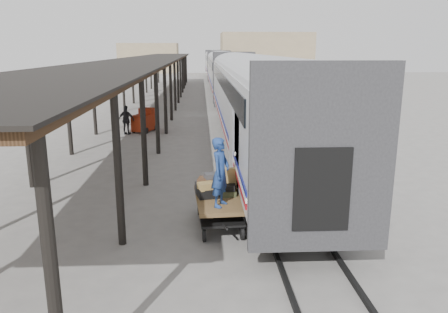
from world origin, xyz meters
The scene contains 11 objects.
ground centered at (0.00, 0.00, 0.00)m, with size 160.00×160.00×0.00m, color slate.
train centered at (3.19, 33.79, 2.69)m, with size 3.45×76.01×4.01m.
canopy centered at (-3.40, 24.00, 4.00)m, with size 4.90×64.30×4.15m.
rails centered at (3.20, 34.00, 0.06)m, with size 1.54×150.00×0.12m.
building_far centered at (14.00, 78.00, 4.00)m, with size 18.00×10.00×8.00m, color tan.
building_left centered at (-10.00, 82.00, 3.00)m, with size 12.00×8.00×6.00m, color tan.
baggage_cart centered at (1.19, -0.98, 0.65)m, with size 1.41×2.48×0.86m.
suitcase_stack centered at (1.05, -0.64, 1.06)m, with size 1.28×1.17×0.58m.
luggage_tug centered at (-2.69, 13.82, 0.63)m, with size 1.46×1.80×1.38m.
porter centered at (1.20, -1.63, 1.78)m, with size 0.67×0.44×1.83m, color navy.
pedestrian centered at (-3.63, 12.94, 0.85)m, with size 0.99×0.41×1.70m, color black.
Camera 1 is at (0.71, -12.50, 4.89)m, focal length 35.00 mm.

